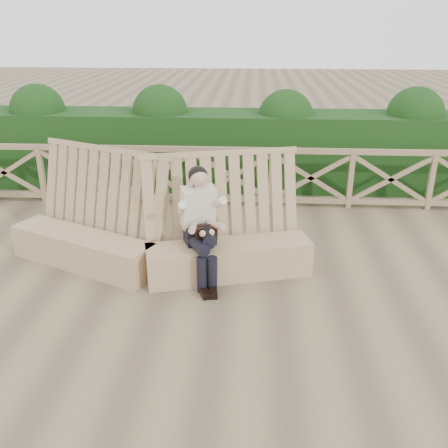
{
  "coord_description": "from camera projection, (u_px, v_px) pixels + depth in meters",
  "views": [
    {
      "loc": [
        0.39,
        -5.25,
        3.26
      ],
      "look_at": [
        0.04,
        0.4,
        0.9
      ],
      "focal_mm": 40.0,
      "sensor_mm": 36.0,
      "label": 1
    }
  ],
  "objects": [
    {
      "name": "ground",
      "position": [
        219.0,
        304.0,
        6.12
      ],
      "size": [
        60.0,
        60.0,
        0.0
      ],
      "primitive_type": "plane",
      "color": "brown",
      "rests_on": "ground"
    },
    {
      "name": "bench",
      "position": [
        155.0,
        241.0,
        6.86
      ],
      "size": [
        4.29,
        1.62,
        1.6
      ],
      "rotation": [
        0.0,
        0.0,
        -0.01
      ],
      "color": "#9C7659",
      "rests_on": "ground"
    },
    {
      "name": "woman",
      "position": [
        201.0,
        222.0,
        6.45
      ],
      "size": [
        0.59,
        0.98,
        1.52
      ],
      "rotation": [
        0.0,
        0.0,
        0.37
      ],
      "color": "black",
      "rests_on": "ground"
    },
    {
      "name": "guardrail",
      "position": [
        232.0,
        176.0,
        9.13
      ],
      "size": [
        10.1,
        0.09,
        1.1
      ],
      "color": "#85674D",
      "rests_on": "ground"
    },
    {
      "name": "hedge",
      "position": [
        235.0,
        150.0,
        10.16
      ],
      "size": [
        12.0,
        1.2,
        1.5
      ],
      "primitive_type": "cube",
      "color": "black",
      "rests_on": "ground"
    }
  ]
}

